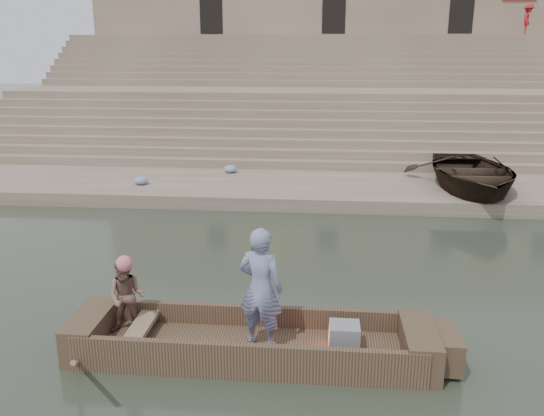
# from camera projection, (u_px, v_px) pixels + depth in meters

# --- Properties ---
(ground) EXTENTS (120.00, 120.00, 0.00)m
(ground) POSITION_uv_depth(u_px,v_px,m) (449.00, 312.00, 10.23)
(ground) COLOR #2B3427
(ground) RESTS_ON ground
(lower_landing) EXTENTS (32.00, 4.00, 0.40)m
(lower_landing) POSITION_uv_depth(u_px,v_px,m) (397.00, 192.00, 17.83)
(lower_landing) COLOR gray
(lower_landing) RESTS_ON ground
(mid_landing) EXTENTS (32.00, 3.00, 2.80)m
(mid_landing) POSITION_uv_depth(u_px,v_px,m) (378.00, 123.00, 24.66)
(mid_landing) COLOR gray
(mid_landing) RESTS_ON ground
(upper_landing) EXTENTS (32.00, 3.00, 5.20)m
(upper_landing) POSITION_uv_depth(u_px,v_px,m) (368.00, 84.00, 31.02)
(upper_landing) COLOR gray
(upper_landing) RESTS_ON ground
(ghat_steps) EXTENTS (32.00, 11.00, 5.20)m
(ghat_steps) POSITION_uv_depth(u_px,v_px,m) (376.00, 109.00, 26.17)
(ghat_steps) COLOR gray
(ghat_steps) RESTS_ON ground
(building_wall) EXTENTS (32.00, 5.07, 11.20)m
(building_wall) POSITION_uv_depth(u_px,v_px,m) (366.00, 29.00, 34.01)
(building_wall) COLOR tan
(building_wall) RESTS_ON ground
(main_rowboat) EXTENTS (5.00, 1.30, 0.22)m
(main_rowboat) POSITION_uv_depth(u_px,v_px,m) (251.00, 350.00, 8.73)
(main_rowboat) COLOR brown
(main_rowboat) RESTS_ON ground
(rowboat_trim) EXTENTS (6.04, 2.63, 1.91)m
(rowboat_trim) POSITION_uv_depth(u_px,v_px,m) (264.00, 340.00, 8.65)
(rowboat_trim) COLOR brown
(rowboat_trim) RESTS_ON ground
(standing_man) EXTENTS (0.79, 0.62, 1.90)m
(standing_man) POSITION_uv_depth(u_px,v_px,m) (261.00, 288.00, 8.40)
(standing_man) COLOR navy
(standing_man) RESTS_ON main_rowboat
(rowing_man) EXTENTS (0.63, 0.51, 1.24)m
(rowing_man) POSITION_uv_depth(u_px,v_px,m) (127.00, 297.00, 8.89)
(rowing_man) COLOR #26735C
(rowing_man) RESTS_ON main_rowboat
(television) EXTENTS (0.46, 0.42, 0.40)m
(television) POSITION_uv_depth(u_px,v_px,m) (343.00, 336.00, 8.51)
(television) COLOR slate
(television) RESTS_ON main_rowboat
(beached_rowboat) EXTENTS (3.67, 5.08, 1.04)m
(beached_rowboat) POSITION_uv_depth(u_px,v_px,m) (471.00, 172.00, 17.21)
(beached_rowboat) COLOR #2D2116
(beached_rowboat) RESTS_ON lower_landing
(pedestrian) EXTENTS (0.89, 1.13, 1.54)m
(pedestrian) POSITION_uv_depth(u_px,v_px,m) (528.00, 19.00, 29.54)
(pedestrian) COLOR #A51B1D
(pedestrian) RESTS_ON upper_landing
(cloth_bundles) EXTENTS (14.92, 2.40, 0.26)m
(cloth_bundles) POSITION_uv_depth(u_px,v_px,m) (320.00, 179.00, 18.03)
(cloth_bundles) COLOR #3F5999
(cloth_bundles) RESTS_ON lower_landing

